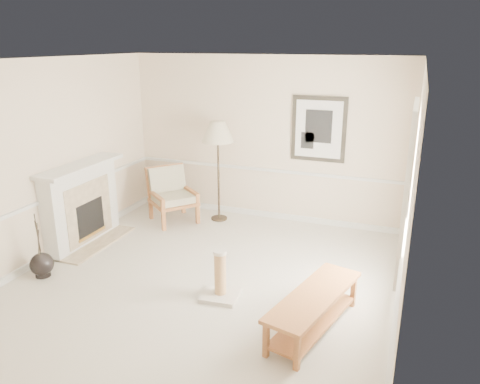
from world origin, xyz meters
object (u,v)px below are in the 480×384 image
object	(u,v)px
floor_vase	(42,265)
armchair	(171,192)
bench	(314,306)
floor_lamp	(218,134)
scratching_post	(220,283)

from	to	relation	value
floor_vase	armchair	distance (m)	2.67
bench	armchair	bearing A→B (deg)	141.71
floor_lamp	scratching_post	xyz separation A→B (m)	(1.09, -2.52, -1.37)
armchair	scratching_post	xyz separation A→B (m)	(1.90, -2.21, -0.32)
floor_vase	scratching_post	bearing A→B (deg)	8.04
floor_vase	bench	bearing A→B (deg)	1.21
floor_vase	bench	size ratio (longest dim) A/B	0.57
floor_vase	floor_lamp	world-z (taller)	floor_lamp
bench	floor_vase	bearing A→B (deg)	-178.79
floor_vase	armchair	bearing A→B (deg)	76.42
floor_vase	floor_lamp	distance (m)	3.50
floor_lamp	scratching_post	distance (m)	3.07
floor_vase	floor_lamp	xyz separation A→B (m)	(1.43, 2.88, 1.40)
floor_lamp	bench	size ratio (longest dim) A/B	1.10
floor_lamp	bench	distance (m)	3.86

